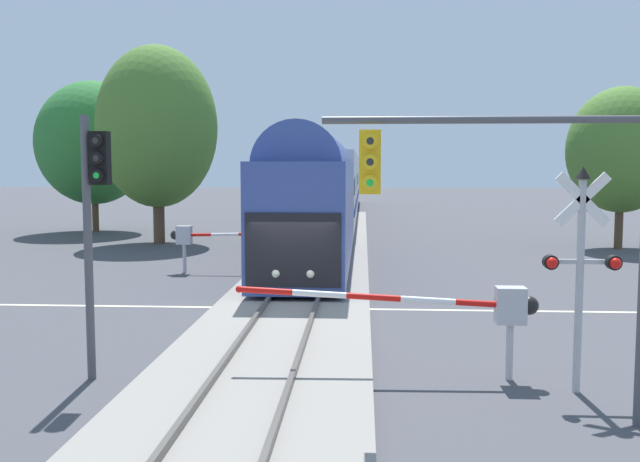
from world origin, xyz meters
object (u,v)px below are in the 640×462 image
(crossing_signal_mast, at_px, (581,256))
(traffic_signal_near_right, at_px, (548,183))
(crossing_gate_near, at_px, (476,306))
(maple_right_background, at_px, (622,150))
(traffic_signal_median, at_px, (94,204))
(pine_left_background, at_px, (93,143))
(crossing_gate_far, at_px, (201,236))
(commuter_train, at_px, (334,185))
(oak_behind_train, at_px, (157,127))

(crossing_signal_mast, relative_size, traffic_signal_near_right, 0.75)
(crossing_gate_near, height_order, crossing_signal_mast, crossing_signal_mast)
(crossing_signal_mast, distance_m, maple_right_background, 24.68)
(traffic_signal_median, bearing_deg, pine_left_background, 110.85)
(crossing_gate_far, xyz_separation_m, maple_right_background, (18.73, 9.06, 3.45))
(crossing_gate_near, distance_m, crossing_signal_mast, 2.15)
(commuter_train, xyz_separation_m, oak_behind_train, (-8.71, -11.73, 3.35))
(crossing_signal_mast, height_order, oak_behind_train, oak_behind_train)
(crossing_signal_mast, xyz_separation_m, pine_left_background, (-20.33, 30.11, 2.95))
(commuter_train, bearing_deg, traffic_signal_near_right, -82.60)
(commuter_train, height_order, crossing_gate_far, commuter_train)
(crossing_signal_mast, height_order, crossing_gate_far, crossing_signal_mast)
(traffic_signal_near_right, relative_size, pine_left_background, 0.59)
(traffic_signal_median, bearing_deg, crossing_gate_near, 3.80)
(oak_behind_train, bearing_deg, pine_left_background, 133.15)
(commuter_train, distance_m, crossing_signal_mast, 36.21)
(crossing_gate_near, xyz_separation_m, oak_behind_train, (-12.89, 23.26, 4.66))
(crossing_gate_near, height_order, oak_behind_train, oak_behind_train)
(pine_left_background, relative_size, oak_behind_train, 0.89)
(pine_left_background, height_order, maple_right_background, pine_left_background)
(oak_behind_train, bearing_deg, commuter_train, 53.41)
(crossing_gate_near, height_order, traffic_signal_near_right, traffic_signal_near_right)
(crossing_gate_far, relative_size, oak_behind_train, 0.57)
(crossing_gate_far, bearing_deg, traffic_signal_median, -85.37)
(commuter_train, relative_size, maple_right_background, 7.65)
(commuter_train, distance_m, oak_behind_train, 14.99)
(crossing_gate_near, bearing_deg, commuter_train, 96.81)
(crossing_gate_far, bearing_deg, commuter_train, 79.14)
(crossing_gate_near, bearing_deg, oak_behind_train, 118.99)
(crossing_signal_mast, bearing_deg, commuter_train, 99.36)
(commuter_train, xyz_separation_m, crossing_signal_mast, (5.89, -35.73, -0.23))
(traffic_signal_near_right, xyz_separation_m, oak_behind_train, (-13.56, 25.67, 2.24))
(crossing_signal_mast, height_order, traffic_signal_near_right, traffic_signal_near_right)
(commuter_train, bearing_deg, maple_right_background, -41.19)
(crossing_gate_near, xyz_separation_m, traffic_signal_median, (-7.25, -0.48, 1.97))
(commuter_train, bearing_deg, crossing_signal_mast, -80.64)
(traffic_signal_median, xyz_separation_m, pine_left_background, (-11.37, 29.86, 2.06))
(crossing_gate_near, xyz_separation_m, pine_left_background, (-18.62, 29.37, 4.03))
(traffic_signal_near_right, bearing_deg, oak_behind_train, 117.85)
(commuter_train, distance_m, traffic_signal_median, 35.61)
(crossing_gate_far, bearing_deg, traffic_signal_near_right, -59.94)
(traffic_signal_median, relative_size, maple_right_background, 0.64)
(commuter_train, distance_m, crossing_gate_far, 22.23)
(pine_left_background, bearing_deg, maple_right_background, -13.80)
(crossing_signal_mast, distance_m, oak_behind_train, 28.32)
(crossing_gate_far, distance_m, maple_right_background, 21.09)
(crossing_gate_far, relative_size, pine_left_background, 0.64)
(crossing_signal_mast, relative_size, maple_right_background, 0.52)
(oak_behind_train, bearing_deg, crossing_gate_near, -61.01)
(crossing_gate_near, relative_size, crossing_gate_far, 1.00)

